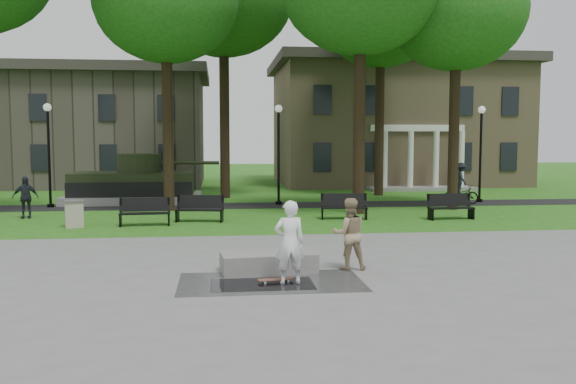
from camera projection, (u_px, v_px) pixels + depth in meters
name	position (u px, v px, depth m)	size (l,w,h in m)	color
ground	(304.00, 252.00, 16.83)	(120.00, 120.00, 0.00)	#295814
plaza	(339.00, 299.00, 11.88)	(22.00, 16.00, 0.02)	gray
footpath	(269.00, 205.00, 28.71)	(44.00, 2.60, 0.01)	black
building_right	(393.00, 122.00, 43.30)	(17.00, 12.00, 8.60)	#9E8460
building_left	(91.00, 132.00, 41.51)	(15.00, 10.00, 7.20)	#4C443D
tree_1	(166.00, 2.00, 25.94)	(6.20, 6.20, 11.63)	black
tree_3	(457.00, 12.00, 26.38)	(6.00, 6.00, 11.19)	black
tree_5	(381.00, 18.00, 33.05)	(6.40, 6.40, 12.44)	black
lamp_left	(49.00, 146.00, 27.64)	(0.36, 0.36, 4.73)	black
lamp_mid	(279.00, 146.00, 28.82)	(0.36, 0.36, 4.73)	black
lamp_right	(481.00, 146.00, 29.94)	(0.36, 0.36, 4.73)	black
tank_monument	(134.00, 185.00, 29.89)	(7.45, 3.40, 2.40)	gray
puddle	(262.00, 284.00, 13.04)	(2.20, 1.20, 0.00)	black
concrete_block	(268.00, 262.00, 14.28)	(2.20, 1.00, 0.45)	gray
skateboard	(276.00, 281.00, 13.24)	(0.78, 0.20, 0.07)	brown
skateboarder	(290.00, 242.00, 13.05)	(0.66, 0.43, 1.80)	white
friend_watching	(349.00, 234.00, 14.48)	(0.83, 0.65, 1.71)	tan
pedestrian_walker	(25.00, 197.00, 24.00)	(0.97, 0.40, 1.66)	#21242C
cyclist	(461.00, 187.00, 29.12)	(1.79, 1.01, 2.00)	black
park_bench_0	(145.00, 211.00, 22.00)	(1.82, 0.63, 1.00)	black
park_bench_1	(200.00, 208.00, 23.05)	(1.85, 0.83, 1.00)	black
park_bench_2	(344.00, 206.00, 23.79)	(1.84, 0.74, 1.00)	black
park_bench_3	(450.00, 206.00, 23.74)	(1.83, 0.68, 1.00)	black
trash_bin	(74.00, 214.00, 21.60)	(0.82, 0.82, 0.96)	#BEB19D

